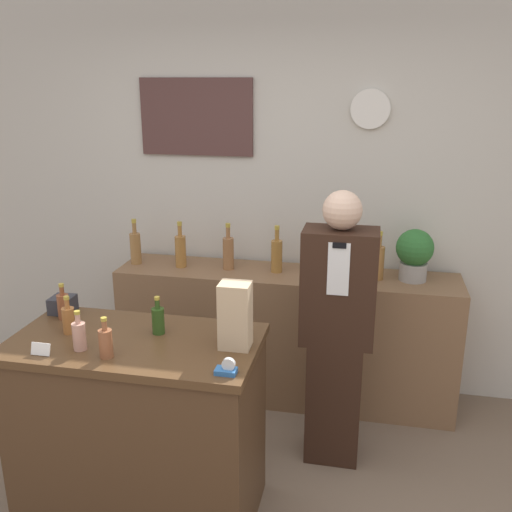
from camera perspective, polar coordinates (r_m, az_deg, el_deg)
The scene contains 20 objects.
back_wall at distance 3.97m, azimuth 1.89°, elevation 5.86°, with size 5.20×0.09×2.70m.
back_shelf at distance 3.96m, azimuth 2.91°, elevation -7.95°, with size 2.27×0.46×0.91m.
display_counter at distance 3.01m, azimuth -11.49°, elevation -16.52°, with size 1.18×0.63×0.97m.
shopkeeper at distance 3.23m, azimuth 8.08°, elevation -7.54°, with size 0.40×0.25×1.59m.
potted_plant at distance 3.74m, azimuth 15.57°, elevation 0.32°, with size 0.24×0.24×0.33m.
paper_bag at distance 2.59m, azimuth -2.09°, elevation -5.97°, with size 0.14×0.12×0.31m.
tape_dispenser at distance 2.42m, azimuth -2.93°, elevation -11.20°, with size 0.09×0.06×0.07m.
price_card_left at distance 2.74m, azimuth -20.74°, elevation -8.71°, with size 0.09×0.02×0.06m.
gift_box at distance 3.17m, azimuth -18.78°, elevation -4.62°, with size 0.12×0.13×0.09m.
counter_bottle_0 at distance 3.08m, azimuth -18.71°, elevation -4.71°, with size 0.06×0.06×0.19m.
counter_bottle_1 at distance 2.90m, azimuth -18.23°, elevation -6.03°, with size 0.06×0.06×0.19m.
counter_bottle_2 at distance 2.71m, azimuth -17.26°, elevation -7.56°, with size 0.06×0.06×0.19m.
counter_bottle_3 at distance 2.61m, azimuth -14.80°, elevation -8.34°, with size 0.06×0.06×0.19m.
counter_bottle_4 at distance 2.79m, azimuth -9.76°, elevation -6.29°, with size 0.06×0.06×0.19m.
shelf_bottle_0 at distance 4.03m, azimuth -11.96°, elevation 0.88°, with size 0.07×0.07×0.32m.
shelf_bottle_1 at distance 3.91m, azimuth -7.55°, elevation 0.59°, with size 0.07×0.07×0.32m.
shelf_bottle_2 at distance 3.84m, azimuth -2.79°, elevation 0.40°, with size 0.07×0.07×0.32m.
shelf_bottle_3 at distance 3.77m, azimuth 2.09°, elevation 0.13°, with size 0.07×0.07×0.32m.
shelf_bottle_4 at distance 3.74m, azimuth 7.08°, elevation -0.16°, with size 0.07×0.07×0.32m.
shelf_bottle_5 at distance 3.72m, azimuth 12.13°, elevation -0.53°, with size 0.07×0.07×0.32m.
Camera 1 is at (0.66, -1.83, 2.14)m, focal length 40.00 mm.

